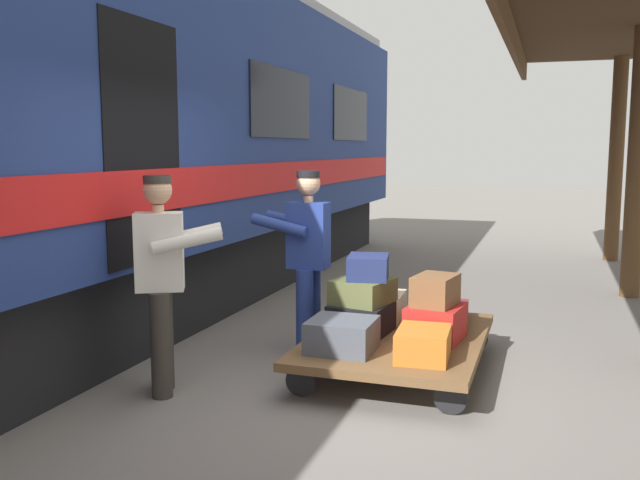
# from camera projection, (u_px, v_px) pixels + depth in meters

# --- Properties ---
(ground_plane) EXTENTS (60.00, 60.00, 0.00)m
(ground_plane) POSITION_uv_depth(u_px,v_px,m) (361.00, 396.00, 5.31)
(ground_plane) COLOR slate
(luggage_cart) EXTENTS (1.44, 2.09, 0.31)m
(luggage_cart) POSITION_uv_depth(u_px,v_px,m) (397.00, 340.00, 5.89)
(luggage_cart) COLOR brown
(luggage_cart) RESTS_ON ground_plane
(suitcase_orange_carryall) EXTENTS (0.42, 0.52, 0.23)m
(suitcase_orange_carryall) POSITION_uv_depth(u_px,v_px,m) (423.00, 344.00, 5.23)
(suitcase_orange_carryall) COLOR #CC6B23
(suitcase_orange_carryall) RESTS_ON luggage_cart
(suitcase_red_plastic) EXTENTS (0.49, 0.55, 0.29)m
(suitcase_red_plastic) POSITION_uv_depth(u_px,v_px,m) (435.00, 322.00, 5.77)
(suitcase_red_plastic) COLOR #AD231E
(suitcase_red_plastic) RESTS_ON luggage_cart
(suitcase_burgundy_valise) EXTENTS (0.42, 0.62, 0.17)m
(suitcase_burgundy_valise) POSITION_uv_depth(u_px,v_px,m) (445.00, 314.00, 6.31)
(suitcase_burgundy_valise) COLOR maroon
(suitcase_burgundy_valise) RESTS_ON luggage_cart
(suitcase_slate_roller) EXTENTS (0.51, 0.48, 0.25)m
(suitcase_slate_roller) POSITION_uv_depth(u_px,v_px,m) (342.00, 335.00, 5.43)
(suitcase_slate_roller) COLOR #4C515B
(suitcase_slate_roller) RESTS_ON luggage_cart
(suitcase_cream_canvas) EXTENTS (0.51, 0.63, 0.22)m
(suitcase_cream_canvas) POSITION_uv_depth(u_px,v_px,m) (377.00, 306.00, 6.51)
(suitcase_cream_canvas) COLOR beige
(suitcase_cream_canvas) RESTS_ON luggage_cart
(suitcase_black_hardshell) EXTENTS (0.52, 0.55, 0.26)m
(suitcase_black_hardshell) POSITION_uv_depth(u_px,v_px,m) (361.00, 318.00, 5.97)
(suitcase_black_hardshell) COLOR black
(suitcase_black_hardshell) RESTS_ON luggage_cart
(suitcase_olive_duffel) EXTENTS (0.54, 0.58, 0.21)m
(suitcase_olive_duffel) POSITION_uv_depth(u_px,v_px,m) (363.00, 291.00, 5.97)
(suitcase_olive_duffel) COLOR brown
(suitcase_olive_duffel) RESTS_ON suitcase_black_hardshell
(suitcase_brown_leather) EXTENTS (0.38, 0.48, 0.25)m
(suitcase_brown_leather) POSITION_uv_depth(u_px,v_px,m) (435.00, 290.00, 5.76)
(suitcase_brown_leather) COLOR brown
(suitcase_brown_leather) RESTS_ON suitcase_red_plastic
(suitcase_navy_fabric) EXTENTS (0.41, 0.47, 0.20)m
(suitcase_navy_fabric) POSITION_uv_depth(u_px,v_px,m) (368.00, 267.00, 5.96)
(suitcase_navy_fabric) COLOR navy
(suitcase_navy_fabric) RESTS_ON suitcase_olive_duffel
(porter_in_overalls) EXTENTS (0.67, 0.42, 1.70)m
(porter_in_overalls) POSITION_uv_depth(u_px,v_px,m) (306.00, 256.00, 6.26)
(porter_in_overalls) COLOR navy
(porter_in_overalls) RESTS_ON ground_plane
(porter_by_door) EXTENTS (0.74, 0.61, 1.70)m
(porter_by_door) POSITION_uv_depth(u_px,v_px,m) (163.00, 277.00, 5.28)
(porter_by_door) COLOR #332D28
(porter_by_door) RESTS_ON ground_plane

